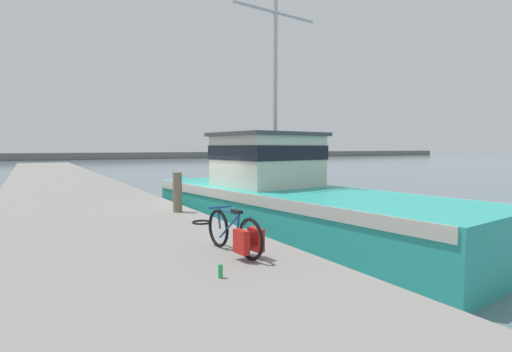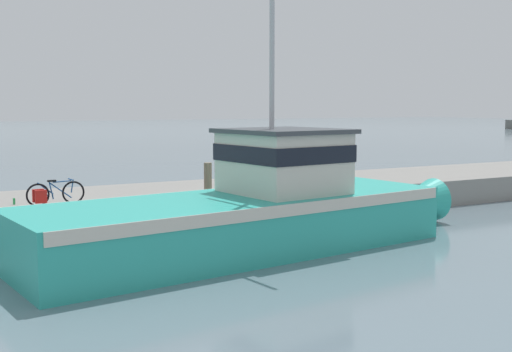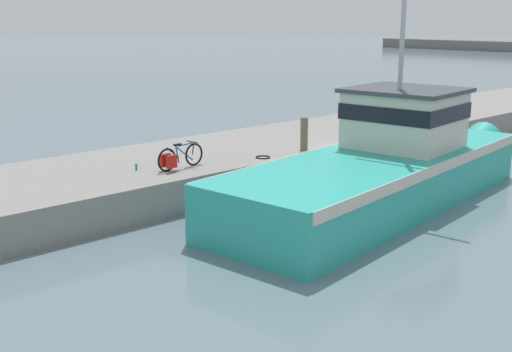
# 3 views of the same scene
# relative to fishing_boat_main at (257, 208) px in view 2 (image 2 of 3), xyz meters

# --- Properties ---
(ground_plane) EXTENTS (320.00, 320.00, 0.00)m
(ground_plane) POSITION_rel_fishing_boat_main_xyz_m (-1.78, 1.37, -1.13)
(ground_plane) COLOR slate
(dock_pier) EXTENTS (5.17, 80.00, 1.00)m
(dock_pier) POSITION_rel_fishing_boat_main_xyz_m (-5.52, 1.37, -0.63)
(dock_pier) COLOR gray
(dock_pier) RESTS_ON ground_plane
(fishing_boat_main) EXTENTS (5.08, 14.07, 8.28)m
(fishing_boat_main) POSITION_rel_fishing_boat_main_xyz_m (0.00, 0.00, 0.00)
(fishing_boat_main) COLOR teal
(fishing_boat_main) RESTS_ON ground_plane
(bicycle_touring) EXTENTS (0.51, 1.71, 0.75)m
(bicycle_touring) POSITION_rel_fishing_boat_main_xyz_m (-4.03, -4.63, 0.21)
(bicycle_touring) COLOR black
(bicycle_touring) RESTS_ON dock_pier
(mooring_post) EXTENTS (0.25, 0.25, 1.10)m
(mooring_post) POSITION_rel_fishing_boat_main_xyz_m (-3.47, 0.12, 0.41)
(mooring_post) COLOR #756651
(mooring_post) RESTS_ON dock_pier
(hose_coil) EXTENTS (0.46, 0.46, 0.04)m
(hose_coil) POSITION_rel_fishing_boat_main_xyz_m (-3.50, -1.71, -0.11)
(hose_coil) COLOR black
(hose_coil) RESTS_ON dock_pier
(water_bottle_on_curb) EXTENTS (0.07, 0.07, 0.19)m
(water_bottle_on_curb) POSITION_rel_fishing_boat_main_xyz_m (-4.77, -5.54, -0.04)
(water_bottle_on_curb) COLOR green
(water_bottle_on_curb) RESTS_ON dock_pier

